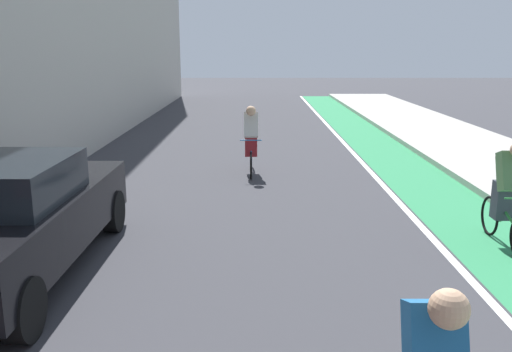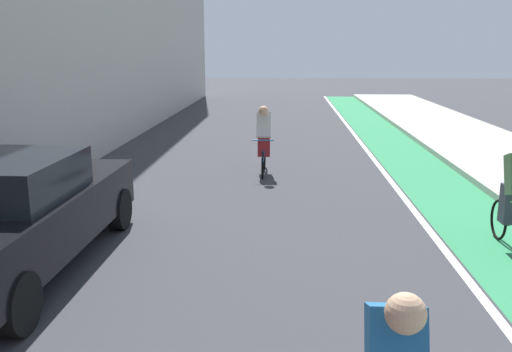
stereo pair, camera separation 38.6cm
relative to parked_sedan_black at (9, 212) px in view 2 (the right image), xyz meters
The scene contains 6 objects.
ground_plane 6.50m from the parked_sedan_black, 59.76° to the left, with size 83.62×83.62×0.00m, color #38383D.
bike_lane_paint 10.18m from the parked_sedan_black, 48.29° to the left, with size 1.60×38.01×0.00m, color #2D8451.
lane_divider_stripe 9.61m from the parked_sedan_black, 52.32° to the left, with size 0.12×38.01×0.00m, color white.
sidewalk_right 11.99m from the parked_sedan_black, 39.28° to the left, with size 3.42×38.01×0.14m, color #A8A59E.
parked_sedan_black is the anchor object (origin of this frame).
cyclist_trailing 6.55m from the parked_sedan_black, 62.38° to the left, with size 0.48×1.66×1.59m.
Camera 2 is at (0.29, 2.91, 2.84)m, focal length 38.26 mm.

